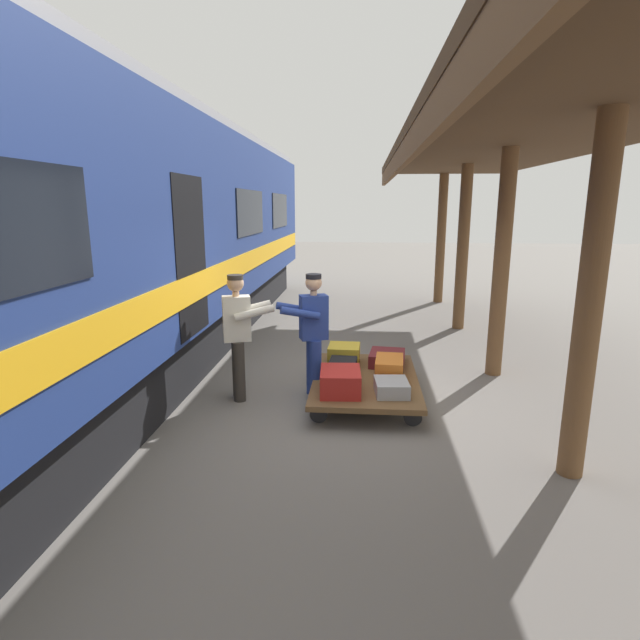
{
  "coord_description": "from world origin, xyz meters",
  "views": [
    {
      "loc": [
        -0.03,
        6.23,
        2.59
      ],
      "look_at": [
        0.5,
        -0.05,
        1.15
      ],
      "focal_mm": 28.32,
      "sensor_mm": 36.0,
      "label": 1
    }
  ],
  "objects_px": {
    "suitcase_maroon_trunk": "(387,358)",
    "porter_by_door": "(239,333)",
    "suitcase_black_hardshell": "(342,369)",
    "suitcase_gray_aluminum": "(391,387)",
    "suitcase_red_plastic": "(340,381)",
    "train_car": "(77,247)",
    "suitcase_orange_carryall": "(389,368)",
    "porter_in_overalls": "(312,331)",
    "suitcase_yellow_case": "(344,354)",
    "luggage_cart": "(365,380)"
  },
  "relations": [
    {
      "from": "suitcase_maroon_trunk",
      "to": "porter_by_door",
      "type": "height_order",
      "value": "porter_by_door"
    },
    {
      "from": "porter_by_door",
      "to": "suitcase_yellow_case",
      "type": "bearing_deg",
      "value": -150.94
    },
    {
      "from": "suitcase_orange_carryall",
      "to": "suitcase_red_plastic",
      "type": "bearing_deg",
      "value": 43.49
    },
    {
      "from": "suitcase_red_plastic",
      "to": "suitcase_gray_aluminum",
      "type": "bearing_deg",
      "value": 180.0
    },
    {
      "from": "suitcase_yellow_case",
      "to": "suitcase_gray_aluminum",
      "type": "bearing_deg",
      "value": 117.8
    },
    {
      "from": "suitcase_black_hardshell",
      "to": "suitcase_maroon_trunk",
      "type": "distance_m",
      "value": 0.88
    },
    {
      "from": "suitcase_red_plastic",
      "to": "suitcase_yellow_case",
      "type": "relative_size",
      "value": 1.29
    },
    {
      "from": "suitcase_black_hardshell",
      "to": "suitcase_maroon_trunk",
      "type": "bearing_deg",
      "value": -136.51
    },
    {
      "from": "suitcase_orange_carryall",
      "to": "porter_in_overalls",
      "type": "height_order",
      "value": "porter_in_overalls"
    },
    {
      "from": "suitcase_black_hardshell",
      "to": "suitcase_orange_carryall",
      "type": "height_order",
      "value": "suitcase_orange_carryall"
    },
    {
      "from": "train_car",
      "to": "suitcase_red_plastic",
      "type": "xyz_separation_m",
      "value": [
        -3.41,
        0.25,
        -1.62
      ]
    },
    {
      "from": "suitcase_black_hardshell",
      "to": "suitcase_red_plastic",
      "type": "relative_size",
      "value": 0.96
    },
    {
      "from": "suitcase_gray_aluminum",
      "to": "suitcase_yellow_case",
      "type": "height_order",
      "value": "suitcase_yellow_case"
    },
    {
      "from": "suitcase_black_hardshell",
      "to": "suitcase_maroon_trunk",
      "type": "xyz_separation_m",
      "value": [
        -0.64,
        -0.6,
        -0.01
      ]
    },
    {
      "from": "suitcase_black_hardshell",
      "to": "suitcase_orange_carryall",
      "type": "relative_size",
      "value": 0.99
    },
    {
      "from": "suitcase_gray_aluminum",
      "to": "suitcase_red_plastic",
      "type": "xyz_separation_m",
      "value": [
        0.64,
        0.0,
        0.06
      ]
    },
    {
      "from": "suitcase_maroon_trunk",
      "to": "suitcase_orange_carryall",
      "type": "height_order",
      "value": "suitcase_orange_carryall"
    },
    {
      "from": "suitcase_yellow_case",
      "to": "luggage_cart",
      "type": "bearing_deg",
      "value": 117.8
    },
    {
      "from": "porter_by_door",
      "to": "luggage_cart",
      "type": "bearing_deg",
      "value": -174.44
    },
    {
      "from": "train_car",
      "to": "suitcase_orange_carryall",
      "type": "xyz_separation_m",
      "value": [
        -4.05,
        -0.35,
        -1.63
      ]
    },
    {
      "from": "porter_in_overalls",
      "to": "porter_by_door",
      "type": "xyz_separation_m",
      "value": [
        0.97,
        0.15,
        0.0
      ]
    },
    {
      "from": "suitcase_black_hardshell",
      "to": "porter_in_overalls",
      "type": "relative_size",
      "value": 0.35
    },
    {
      "from": "porter_in_overalls",
      "to": "suitcase_gray_aluminum",
      "type": "bearing_deg",
      "value": 150.61
    },
    {
      "from": "suitcase_red_plastic",
      "to": "suitcase_orange_carryall",
      "type": "xyz_separation_m",
      "value": [
        -0.64,
        -0.6,
        -0.01
      ]
    },
    {
      "from": "luggage_cart",
      "to": "suitcase_red_plastic",
      "type": "xyz_separation_m",
      "value": [
        0.32,
        0.6,
        0.19
      ]
    },
    {
      "from": "suitcase_black_hardshell",
      "to": "suitcase_gray_aluminum",
      "type": "relative_size",
      "value": 1.25
    },
    {
      "from": "suitcase_maroon_trunk",
      "to": "suitcase_red_plastic",
      "type": "bearing_deg",
      "value": 62.2
    },
    {
      "from": "train_car",
      "to": "suitcase_red_plastic",
      "type": "height_order",
      "value": "train_car"
    },
    {
      "from": "train_car",
      "to": "luggage_cart",
      "type": "height_order",
      "value": "train_car"
    },
    {
      "from": "suitcase_black_hardshell",
      "to": "suitcase_yellow_case",
      "type": "distance_m",
      "value": 0.6
    },
    {
      "from": "suitcase_maroon_trunk",
      "to": "suitcase_yellow_case",
      "type": "bearing_deg",
      "value": 0.0
    },
    {
      "from": "suitcase_red_plastic",
      "to": "porter_in_overalls",
      "type": "relative_size",
      "value": 0.36
    },
    {
      "from": "luggage_cart",
      "to": "suitcase_maroon_trunk",
      "type": "distance_m",
      "value": 0.7
    },
    {
      "from": "suitcase_maroon_trunk",
      "to": "porter_by_door",
      "type": "relative_size",
      "value": 0.34
    },
    {
      "from": "suitcase_red_plastic",
      "to": "luggage_cart",
      "type": "bearing_deg",
      "value": -117.8
    },
    {
      "from": "train_car",
      "to": "suitcase_black_hardshell",
      "type": "xyz_separation_m",
      "value": [
        -3.41,
        -0.35,
        -1.66
      ]
    },
    {
      "from": "train_car",
      "to": "porter_by_door",
      "type": "bearing_deg",
      "value": -174.82
    },
    {
      "from": "suitcase_red_plastic",
      "to": "porter_by_door",
      "type": "bearing_deg",
      "value": -17.55
    },
    {
      "from": "suitcase_red_plastic",
      "to": "porter_by_door",
      "type": "xyz_separation_m",
      "value": [
        1.38,
        -0.44,
        0.49
      ]
    },
    {
      "from": "suitcase_black_hardshell",
      "to": "suitcase_red_plastic",
      "type": "distance_m",
      "value": 0.6
    },
    {
      "from": "suitcase_red_plastic",
      "to": "suitcase_orange_carryall",
      "type": "bearing_deg",
      "value": -136.51
    },
    {
      "from": "suitcase_gray_aluminum",
      "to": "porter_in_overalls",
      "type": "relative_size",
      "value": 0.28
    },
    {
      "from": "suitcase_gray_aluminum",
      "to": "suitcase_red_plastic",
      "type": "relative_size",
      "value": 0.77
    },
    {
      "from": "train_car",
      "to": "suitcase_red_plastic",
      "type": "relative_size",
      "value": 32.69
    },
    {
      "from": "suitcase_black_hardshell",
      "to": "suitcase_red_plastic",
      "type": "height_order",
      "value": "suitcase_red_plastic"
    },
    {
      "from": "suitcase_black_hardshell",
      "to": "suitcase_orange_carryall",
      "type": "bearing_deg",
      "value": 180.0
    },
    {
      "from": "luggage_cart",
      "to": "suitcase_red_plastic",
      "type": "relative_size",
      "value": 3.6
    },
    {
      "from": "suitcase_gray_aluminum",
      "to": "porter_by_door",
      "type": "distance_m",
      "value": 2.14
    },
    {
      "from": "train_car",
      "to": "luggage_cart",
      "type": "distance_m",
      "value": 4.16
    },
    {
      "from": "train_car",
      "to": "suitcase_gray_aluminum",
      "type": "xyz_separation_m",
      "value": [
        -4.05,
        0.25,
        -1.68
      ]
    }
  ]
}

